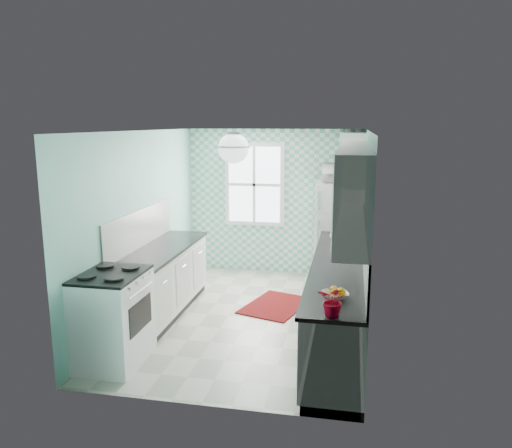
% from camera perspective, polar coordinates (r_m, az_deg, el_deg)
% --- Properties ---
extents(floor, '(3.00, 4.40, 0.02)m').
position_cam_1_polar(floor, '(6.92, -0.82, -10.68)').
color(floor, beige).
rests_on(floor, ground).
extents(ceiling, '(3.00, 4.40, 0.02)m').
position_cam_1_polar(ceiling, '(6.41, -0.88, 10.68)').
color(ceiling, white).
rests_on(ceiling, wall_back).
extents(wall_back, '(3.00, 0.02, 2.50)m').
position_cam_1_polar(wall_back, '(8.69, 2.15, 2.55)').
color(wall_back, '#83CBBB').
rests_on(wall_back, floor).
extents(wall_front, '(3.00, 0.02, 2.50)m').
position_cam_1_polar(wall_front, '(4.48, -6.71, -6.16)').
color(wall_front, '#83CBBB').
rests_on(wall_front, floor).
extents(wall_left, '(0.02, 4.40, 2.50)m').
position_cam_1_polar(wall_left, '(7.01, -13.02, 0.09)').
color(wall_left, '#83CBBB').
rests_on(wall_left, floor).
extents(wall_right, '(0.02, 4.40, 2.50)m').
position_cam_1_polar(wall_right, '(6.41, 12.47, -0.94)').
color(wall_right, '#83CBBB').
rests_on(wall_right, floor).
extents(accent_wall, '(3.00, 0.01, 2.50)m').
position_cam_1_polar(accent_wall, '(8.66, 2.13, 2.53)').
color(accent_wall, '#5EBFA1').
rests_on(accent_wall, wall_back).
extents(window, '(1.04, 0.05, 1.44)m').
position_cam_1_polar(window, '(8.66, -0.18, 4.53)').
color(window, white).
rests_on(window, wall_back).
extents(backsplash_right, '(0.02, 3.60, 0.51)m').
position_cam_1_polar(backsplash_right, '(6.04, 12.32, -2.24)').
color(backsplash_right, white).
rests_on(backsplash_right, wall_right).
extents(backsplash_left, '(0.02, 2.15, 0.51)m').
position_cam_1_polar(backsplash_left, '(6.94, -13.08, -0.49)').
color(backsplash_left, white).
rests_on(backsplash_left, wall_left).
extents(upper_cabinets_right, '(0.33, 3.20, 0.90)m').
position_cam_1_polar(upper_cabinets_right, '(5.71, 11.12, 4.23)').
color(upper_cabinets_right, white).
rests_on(upper_cabinets_right, wall_right).
extents(upper_cabinet_fridge, '(0.40, 0.74, 0.40)m').
position_cam_1_polar(upper_cabinet_fridge, '(8.10, 11.01, 8.81)').
color(upper_cabinet_fridge, white).
rests_on(upper_cabinet_fridge, wall_right).
extents(ceiling_light, '(0.34, 0.34, 0.35)m').
position_cam_1_polar(ceiling_light, '(5.63, -2.57, 8.66)').
color(ceiling_light, silver).
rests_on(ceiling_light, ceiling).
extents(base_cabinets_right, '(0.60, 3.60, 0.90)m').
position_cam_1_polar(base_cabinets_right, '(6.25, 9.36, -8.79)').
color(base_cabinets_right, white).
rests_on(base_cabinets_right, floor).
extents(countertop_right, '(0.63, 3.60, 0.04)m').
position_cam_1_polar(countertop_right, '(6.11, 9.36, -4.64)').
color(countertop_right, black).
rests_on(countertop_right, base_cabinets_right).
extents(base_cabinets_left, '(0.60, 2.15, 0.90)m').
position_cam_1_polar(base_cabinets_left, '(7.02, -10.65, -6.54)').
color(base_cabinets_left, white).
rests_on(base_cabinets_left, floor).
extents(countertop_left, '(0.63, 2.15, 0.04)m').
position_cam_1_polar(countertop_left, '(6.89, -10.67, -2.83)').
color(countertop_left, black).
rests_on(countertop_left, base_cabinets_left).
extents(fridge, '(0.72, 0.72, 1.66)m').
position_cam_1_polar(fridge, '(8.25, 9.31, -1.03)').
color(fridge, white).
rests_on(fridge, floor).
extents(stove, '(0.67, 0.84, 1.01)m').
position_cam_1_polar(stove, '(5.74, -16.12, -10.16)').
color(stove, silver).
rests_on(stove, floor).
extents(sink, '(0.48, 0.40, 0.53)m').
position_cam_1_polar(sink, '(7.13, 9.79, -2.21)').
color(sink, silver).
rests_on(sink, countertop_right).
extents(rug, '(1.03, 1.25, 0.02)m').
position_cam_1_polar(rug, '(7.31, 2.27, -9.28)').
color(rug, '#6C0208').
rests_on(rug, floor).
extents(dish_towel, '(0.04, 0.27, 0.41)m').
position_cam_1_polar(dish_towel, '(7.00, 7.01, -6.22)').
color(dish_towel, '#61A7A6').
rests_on(dish_towel, base_cabinets_right).
extents(fruit_bowl, '(0.31, 0.31, 0.06)m').
position_cam_1_polar(fruit_bowl, '(4.92, 9.09, -8.02)').
color(fruit_bowl, silver).
rests_on(fruit_bowl, countertop_right).
extents(potted_plant, '(0.32, 0.30, 0.29)m').
position_cam_1_polar(potted_plant, '(4.44, 8.90, -8.66)').
color(potted_plant, '#AE0D2B').
rests_on(potted_plant, countertop_right).
extents(soap_bottle, '(0.09, 0.09, 0.17)m').
position_cam_1_polar(soap_bottle, '(7.35, 10.22, -1.06)').
color(soap_bottle, '#A2C5D1').
rests_on(soap_bottle, countertop_right).
extents(microwave, '(0.55, 0.38, 0.30)m').
position_cam_1_polar(microwave, '(8.10, 9.54, 5.77)').
color(microwave, silver).
rests_on(microwave, fridge).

